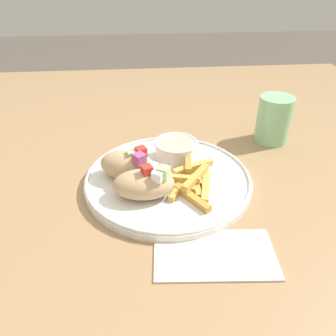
% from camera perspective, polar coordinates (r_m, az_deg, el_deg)
% --- Properties ---
extents(table, '(1.34, 1.34, 0.72)m').
position_cam_1_polar(table, '(0.70, 2.19, -4.03)').
color(table, '#9E7A51').
rests_on(table, ground_plane).
extents(napkin, '(0.18, 0.11, 0.00)m').
position_cam_1_polar(napkin, '(0.48, 8.11, -14.63)').
color(napkin, silver).
rests_on(napkin, table).
extents(plate, '(0.30, 0.30, 0.02)m').
position_cam_1_polar(plate, '(0.60, -0.00, -1.94)').
color(plate, white).
rests_on(plate, table).
extents(pita_sandwich_near, '(0.11, 0.07, 0.06)m').
position_cam_1_polar(pita_sandwich_near, '(0.54, -4.09, -2.67)').
color(pita_sandwich_near, tan).
rests_on(pita_sandwich_near, plate).
extents(pita_sandwich_far, '(0.12, 0.10, 0.06)m').
position_cam_1_polar(pita_sandwich_far, '(0.59, -7.02, 0.59)').
color(pita_sandwich_far, tan).
rests_on(pita_sandwich_far, plate).
extents(fries_pile, '(0.11, 0.15, 0.03)m').
position_cam_1_polar(fries_pile, '(0.57, 4.29, -2.20)').
color(fries_pile, '#E5B251').
rests_on(fries_pile, plate).
extents(sauce_ramekin, '(0.08, 0.08, 0.04)m').
position_cam_1_polar(sauce_ramekin, '(0.64, 1.32, 3.43)').
color(sauce_ramekin, white).
rests_on(sauce_ramekin, plate).
extents(water_glass, '(0.07, 0.07, 0.10)m').
position_cam_1_polar(water_glass, '(0.77, 17.88, 7.73)').
color(water_glass, '#8CCC93').
rests_on(water_glass, table).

